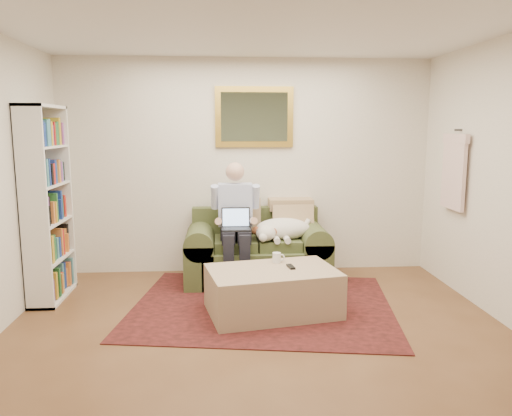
{
  "coord_description": "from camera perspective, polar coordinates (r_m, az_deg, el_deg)",
  "views": [
    {
      "loc": [
        -0.31,
        -3.59,
        1.78
      ],
      "look_at": [
        0.05,
        1.5,
        0.95
      ],
      "focal_mm": 35.0,
      "sensor_mm": 36.0,
      "label": 1
    }
  ],
  "objects": [
    {
      "name": "laptop",
      "position": [
        5.53,
        -2.31,
        -1.76
      ],
      "size": [
        0.32,
        0.25,
        0.23
      ],
      "color": "black",
      "rests_on": "seated_man"
    },
    {
      "name": "coffee_mug",
      "position": [
        5.02,
        2.38,
        -5.69
      ],
      "size": [
        0.08,
        0.08,
        0.1
      ],
      "primitive_type": "cylinder",
      "color": "white",
      "rests_on": "ottoman"
    },
    {
      "name": "bookshelf",
      "position": [
        5.55,
        -22.78,
        0.43
      ],
      "size": [
        0.28,
        0.8,
        2.0
      ],
      "primitive_type": null,
      "color": "white",
      "rests_on": "room_shell"
    },
    {
      "name": "tv_remote",
      "position": [
        4.86,
        4.0,
        -6.71
      ],
      "size": [
        0.07,
        0.16,
        0.02
      ],
      "primitive_type": "cube",
      "rotation": [
        0.0,
        0.0,
        0.15
      ],
      "color": "black",
      "rests_on": "ottoman"
    },
    {
      "name": "ottoman",
      "position": [
        4.86,
        1.88,
        -9.5
      ],
      "size": [
        1.33,
        0.98,
        0.44
      ],
      "primitive_type": "cube",
      "rotation": [
        0.0,
        0.0,
        0.19
      ],
      "color": "tan",
      "rests_on": "room_shell"
    },
    {
      "name": "wall_mirror",
      "position": [
        6.08,
        -0.2,
        10.36
      ],
      "size": [
        0.94,
        0.04,
        0.72
      ],
      "color": "gold",
      "rests_on": "room_shell"
    },
    {
      "name": "sleeping_dog",
      "position": [
        5.72,
        3.1,
        -2.39
      ],
      "size": [
        0.68,
        0.43,
        0.25
      ],
      "primitive_type": null,
      "color": "white",
      "rests_on": "sofa"
    },
    {
      "name": "hanging_shirt",
      "position": [
        5.78,
        21.7,
        4.31
      ],
      "size": [
        0.06,
        0.52,
        0.9
      ],
      "primitive_type": null,
      "color": "#F6D2CB",
      "rests_on": "room_shell"
    },
    {
      "name": "room_shell",
      "position": [
        3.99,
        0.47,
        2.32
      ],
      "size": [
        4.51,
        5.0,
        2.61
      ],
      "color": "brown",
      "rests_on": "ground"
    },
    {
      "name": "sofa",
      "position": [
        5.85,
        0.09,
        -5.58
      ],
      "size": [
        1.65,
        0.84,
        0.99
      ],
      "color": "#535F32",
      "rests_on": "room_shell"
    },
    {
      "name": "rug",
      "position": [
        5.12,
        0.73,
        -11.06
      ],
      "size": [
        2.84,
        2.41,
        0.01
      ],
      "primitive_type": "cube",
      "rotation": [
        0.0,
        0.0,
        -0.15
      ],
      "color": "black",
      "rests_on": "room_shell"
    },
    {
      "name": "seated_man",
      "position": [
        5.6,
        -2.33,
        -1.97
      ],
      "size": [
        0.54,
        0.77,
        1.38
      ],
      "primitive_type": null,
      "color": "#8C97D8",
      "rests_on": "sofa"
    }
  ]
}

